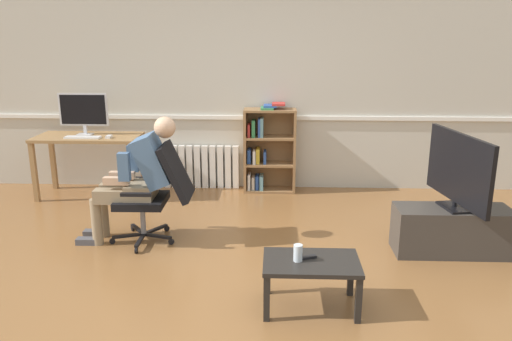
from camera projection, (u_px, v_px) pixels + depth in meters
ground_plane at (234, 279)px, 4.16m from camera, size 18.00×18.00×0.00m
back_wall at (250, 83)px, 6.35m from camera, size 12.00×0.13×2.70m
computer_desk at (88, 145)px, 6.14m from camera, size 1.25×0.60×0.76m
imac_monitor at (83, 111)px, 6.10m from camera, size 0.60×0.14×0.51m
keyboard at (83, 137)px, 5.97m from camera, size 0.42×0.12×0.02m
computer_mouse at (109, 137)px, 5.97m from camera, size 0.06×0.10×0.03m
bookshelf at (267, 150)px, 6.36m from camera, size 0.65×0.29×1.13m
radiator at (201, 167)px, 6.56m from camera, size 0.97×0.08×0.56m
office_chair at (157, 190)px, 4.79m from camera, size 0.80×0.61×0.97m
person_seated at (137, 176)px, 4.76m from camera, size 0.99×0.40×1.22m
tv_stand at (452, 231)px, 4.61m from camera, size 1.03×0.38×0.43m
tv_screen at (458, 170)px, 4.45m from camera, size 0.25×1.02×0.69m
coffee_table at (311, 267)px, 3.65m from camera, size 0.70×0.45×0.38m
drinking_glass at (298, 253)px, 3.62m from camera, size 0.07×0.07×0.12m
spare_remote at (306, 257)px, 3.67m from camera, size 0.15×0.09×0.02m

